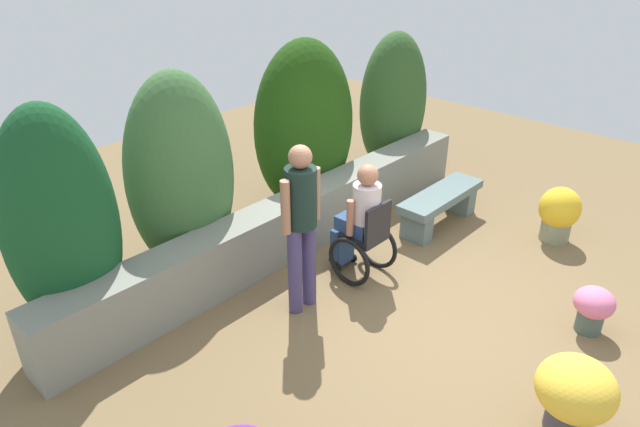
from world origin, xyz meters
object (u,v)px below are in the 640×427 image
at_px(flower_pot_small_foreground, 575,393).
at_px(person_standing_companion, 301,219).
at_px(stone_bench, 440,203).
at_px(flower_pot_purple_near, 593,307).
at_px(flower_pot_terracotta_by_wall, 559,213).
at_px(person_in_wheelchair, 362,225).

bearing_deg(flower_pot_small_foreground, person_standing_companion, 95.83).
xyz_separation_m(stone_bench, flower_pot_purple_near, (-0.84, -2.20, -0.03)).
bearing_deg(flower_pot_purple_near, flower_pot_terracotta_by_wall, 32.65).
height_order(flower_pot_purple_near, flower_pot_small_foreground, flower_pot_small_foreground).
distance_m(person_standing_companion, flower_pot_small_foreground, 2.69).
distance_m(person_in_wheelchair, flower_pot_small_foreground, 2.62).
height_order(person_in_wheelchair, person_standing_companion, person_standing_companion).
bearing_deg(person_in_wheelchair, flower_pot_terracotta_by_wall, -24.61).
distance_m(flower_pot_purple_near, flower_pot_terracotta_by_wall, 1.76).
bearing_deg(stone_bench, person_standing_companion, -175.18).
relative_size(flower_pot_purple_near, flower_pot_terracotta_by_wall, 0.68).
xyz_separation_m(flower_pot_purple_near, flower_pot_terracotta_by_wall, (1.48, 0.95, 0.09)).
relative_size(person_standing_companion, flower_pot_terracotta_by_wall, 2.52).
bearing_deg(person_standing_companion, flower_pot_small_foreground, -86.27).
xyz_separation_m(person_standing_companion, flower_pot_small_foreground, (0.27, -2.60, -0.64)).
relative_size(person_in_wheelchair, flower_pot_purple_near, 2.81).
relative_size(stone_bench, flower_pot_terracotta_by_wall, 2.01).
bearing_deg(person_standing_companion, flower_pot_terracotta_by_wall, -25.65).
height_order(person_standing_companion, flower_pot_terracotta_by_wall, person_standing_companion).
xyz_separation_m(flower_pot_terracotta_by_wall, flower_pot_small_foreground, (-2.81, -1.26, 0.00)).
bearing_deg(person_in_wheelchair, person_standing_companion, -178.20).
bearing_deg(stone_bench, flower_pot_purple_near, -104.16).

